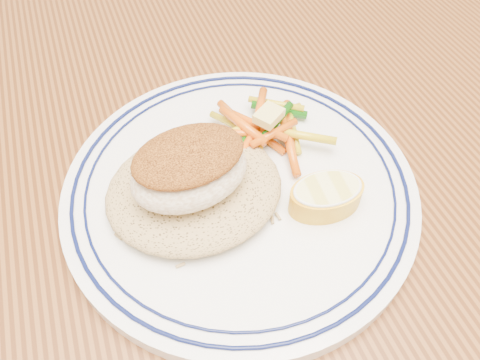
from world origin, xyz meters
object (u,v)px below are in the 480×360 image
dining_table (209,314)px  plate (240,188)px  fish_fillet (189,169)px  rice_pilaf (194,186)px  vegetable_pile (265,128)px  lemon_wedge (326,195)px

dining_table → plate: size_ratio=5.21×
dining_table → fish_fillet: size_ratio=15.92×
rice_pilaf → vegetable_pile: 0.09m
plate → fish_fillet: (-0.04, -0.01, 0.05)m
dining_table → plate: bearing=45.0°
vegetable_pile → lemon_wedge: 0.09m
fish_fillet → lemon_wedge: bearing=-21.6°
lemon_wedge → rice_pilaf: bearing=154.7°
plate → lemon_wedge: lemon_wedge is taller
dining_table → lemon_wedge: 0.16m
dining_table → vegetable_pile: size_ratio=14.07×
dining_table → rice_pilaf: (0.01, 0.05, 0.13)m
fish_fillet → lemon_wedge: fish_fillet is taller
plate → rice_pilaf: rice_pilaf is taller
plate → vegetable_pile: (0.04, 0.04, 0.02)m
plate → lemon_wedge: size_ratio=4.70×
fish_fillet → vegetable_pile: size_ratio=0.88×
plate → rice_pilaf: (-0.04, 0.00, 0.02)m
lemon_wedge → dining_table: bearing=-176.7°
fish_fillet → lemon_wedge: (0.10, -0.04, -0.03)m
plate → rice_pilaf: size_ratio=2.08×
plate → rice_pilaf: bearing=179.5°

